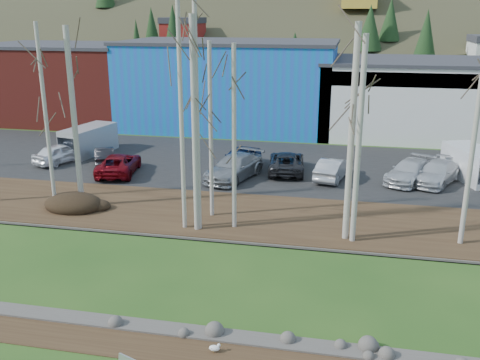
% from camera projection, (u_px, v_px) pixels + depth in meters
% --- Properties ---
extents(dirt_strip, '(80.00, 1.80, 0.03)m').
position_uv_depth(dirt_strip, '(165.00, 347.00, 18.03)').
color(dirt_strip, '#382616').
rests_on(dirt_strip, ground).
extents(near_bank_rocks, '(80.00, 0.80, 0.50)m').
position_uv_depth(near_bank_rocks, '(175.00, 331.00, 18.97)').
color(near_bank_rocks, '#47423D').
rests_on(near_bank_rocks, ground).
extents(river, '(80.00, 8.00, 0.90)m').
position_uv_depth(river, '(205.00, 278.00, 22.80)').
color(river, '#131F30').
rests_on(river, ground).
extents(far_bank_rocks, '(80.00, 0.80, 0.46)m').
position_uv_depth(far_bank_rocks, '(227.00, 240.00, 26.63)').
color(far_bank_rocks, '#47423D').
rests_on(far_bank_rocks, ground).
extents(far_bank, '(80.00, 7.00, 0.15)m').
position_uv_depth(far_bank, '(240.00, 215.00, 29.60)').
color(far_bank, '#382616').
rests_on(far_bank, ground).
extents(parking_lot, '(80.00, 14.00, 0.14)m').
position_uv_depth(parking_lot, '(269.00, 165.00, 39.41)').
color(parking_lot, black).
rests_on(parking_lot, ground).
extents(building_brick, '(16.32, 12.24, 7.80)m').
position_uv_depth(building_brick, '(64.00, 82.00, 56.00)').
color(building_brick, maroon).
rests_on(building_brick, ground).
extents(building_blue, '(20.40, 12.24, 8.30)m').
position_uv_depth(building_blue, '(231.00, 84.00, 52.44)').
color(building_blue, blue).
rests_on(building_blue, ground).
extents(building_white, '(18.36, 12.24, 6.80)m').
position_uv_depth(building_white, '(421.00, 97.00, 49.15)').
color(building_white, silver).
rests_on(building_white, ground).
extents(seagull, '(0.43, 0.22, 0.32)m').
position_uv_depth(seagull, '(215.00, 348.00, 17.71)').
color(seagull, gold).
rests_on(seagull, ground).
extents(dirt_mound, '(3.41, 2.40, 0.67)m').
position_uv_depth(dirt_mound, '(73.00, 203.00, 30.34)').
color(dirt_mound, black).
rests_on(dirt_mound, far_bank).
extents(birch_1, '(0.21, 0.21, 10.24)m').
position_uv_depth(birch_1, '(46.00, 119.00, 29.05)').
color(birch_1, beige).
rests_on(birch_1, far_bank).
extents(birch_2, '(0.31, 0.31, 10.05)m').
position_uv_depth(birch_2, '(74.00, 120.00, 29.45)').
color(birch_2, beige).
rests_on(birch_2, far_bank).
extents(birch_3, '(0.22, 0.22, 11.69)m').
position_uv_depth(birch_3, '(181.00, 116.00, 26.07)').
color(birch_3, beige).
rests_on(birch_3, far_bank).
extents(birch_4, '(0.27, 0.27, 10.63)m').
position_uv_depth(birch_4, '(194.00, 128.00, 25.98)').
color(birch_4, beige).
rests_on(birch_4, far_bank).
extents(birch_5, '(0.22, 0.22, 9.34)m').
position_uv_depth(birch_5, '(211.00, 132.00, 28.10)').
color(birch_5, beige).
rests_on(birch_5, far_bank).
extents(birch_6, '(0.23, 0.23, 9.31)m').
position_uv_depth(birch_6, '(234.00, 139.00, 26.50)').
color(birch_6, beige).
rests_on(birch_6, far_bank).
extents(birch_7, '(0.31, 0.31, 10.31)m').
position_uv_depth(birch_7, '(351.00, 136.00, 24.93)').
color(birch_7, beige).
rests_on(birch_7, far_bank).
extents(birch_8, '(0.27, 0.27, 9.80)m').
position_uv_depth(birch_8, '(359.00, 143.00, 24.71)').
color(birch_8, beige).
rests_on(birch_8, far_bank).
extents(birch_9, '(0.24, 0.24, 11.30)m').
position_uv_depth(birch_9, '(475.00, 128.00, 24.20)').
color(birch_9, beige).
rests_on(birch_9, far_bank).
extents(birch_10, '(0.22, 0.22, 11.69)m').
position_uv_depth(birch_10, '(197.00, 116.00, 25.91)').
color(birch_10, beige).
rests_on(birch_10, far_bank).
extents(car_0, '(3.05, 4.58, 1.45)m').
position_uv_depth(car_0, '(60.00, 153.00, 39.62)').
color(car_0, white).
rests_on(car_0, parking_lot).
extents(car_1, '(2.90, 4.06, 1.27)m').
position_uv_depth(car_1, '(105.00, 155.00, 39.33)').
color(car_1, black).
rests_on(car_1, parking_lot).
extents(car_2, '(3.23, 5.43, 1.42)m').
position_uv_depth(car_2, '(119.00, 164.00, 36.87)').
color(car_2, maroon).
rests_on(car_2, parking_lot).
extents(car_3, '(3.75, 5.89, 1.59)m').
position_uv_depth(car_3, '(234.00, 167.00, 35.73)').
color(car_3, gray).
rests_on(car_3, parking_lot).
extents(car_4, '(2.95, 4.71, 1.49)m').
position_uv_depth(car_4, '(239.00, 158.00, 38.24)').
color(car_4, '#10224A').
rests_on(car_4, parking_lot).
extents(car_5, '(2.41, 4.56, 1.43)m').
position_uv_depth(car_5, '(333.00, 169.00, 35.70)').
color(car_5, '#B4B4B6').
rests_on(car_5, parking_lot).
extents(car_6, '(2.88, 5.36, 1.43)m').
position_uv_depth(car_6, '(286.00, 162.00, 37.28)').
color(car_6, '#27272A').
rests_on(car_6, parking_lot).
extents(car_7, '(4.01, 5.31, 1.43)m').
position_uv_depth(car_7, '(437.00, 173.00, 34.79)').
color(car_7, silver).
rests_on(car_7, parking_lot).
extents(car_8, '(4.01, 5.31, 1.43)m').
position_uv_depth(car_8, '(410.00, 171.00, 35.12)').
color(car_8, silver).
rests_on(car_8, parking_lot).
extents(van_white, '(3.48, 5.20, 2.10)m').
position_uv_depth(van_white, '(474.00, 165.00, 35.39)').
color(van_white, white).
rests_on(van_white, parking_lot).
extents(van_grey, '(2.94, 5.21, 2.15)m').
position_uv_depth(van_grey, '(87.00, 141.00, 41.95)').
color(van_grey, '#B8BABD').
rests_on(van_grey, parking_lot).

